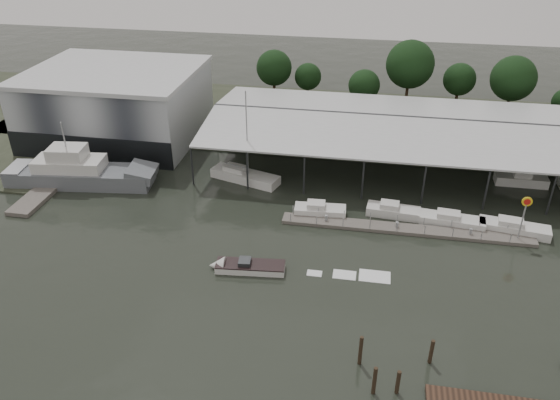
% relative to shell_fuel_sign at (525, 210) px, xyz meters
% --- Properties ---
extents(ground, '(200.00, 200.00, 0.00)m').
position_rel_shell_fuel_sign_xyz_m(ground, '(-27.00, -9.99, -3.93)').
color(ground, black).
rests_on(ground, ground).
extents(land_strip_far, '(140.00, 30.00, 0.30)m').
position_rel_shell_fuel_sign_xyz_m(land_strip_far, '(-27.00, 32.01, -3.83)').
color(land_strip_far, '#3B4130').
rests_on(land_strip_far, ground).
extents(land_strip_west, '(20.00, 40.00, 0.30)m').
position_rel_shell_fuel_sign_xyz_m(land_strip_west, '(-67.00, 20.01, -3.83)').
color(land_strip_west, '#3B4130').
rests_on(land_strip_west, ground).
extents(storage_warehouse, '(24.50, 20.50, 10.50)m').
position_rel_shell_fuel_sign_xyz_m(storage_warehouse, '(-55.00, 19.95, 1.36)').
color(storage_warehouse, '#A5ABB0').
rests_on(storage_warehouse, ground).
extents(covered_boat_shed, '(58.24, 24.00, 6.96)m').
position_rel_shell_fuel_sign_xyz_m(covered_boat_shed, '(-10.00, 18.01, 2.20)').
color(covered_boat_shed, silver).
rests_on(covered_boat_shed, ground).
extents(trawler_dock, '(3.00, 18.00, 0.50)m').
position_rel_shell_fuel_sign_xyz_m(trawler_dock, '(-57.00, 4.01, -3.68)').
color(trawler_dock, '#5E5953').
rests_on(trawler_dock, ground).
extents(floating_dock, '(28.00, 2.00, 1.40)m').
position_rel_shell_fuel_sign_xyz_m(floating_dock, '(-12.00, 0.01, -3.72)').
color(floating_dock, '#5E5953').
rests_on(floating_dock, ground).
extents(shell_fuel_sign, '(1.10, 0.18, 5.55)m').
position_rel_shell_fuel_sign_xyz_m(shell_fuel_sign, '(0.00, 0.00, 0.00)').
color(shell_fuel_sign, gray).
rests_on(shell_fuel_sign, ground).
extents(grey_trawler, '(19.67, 6.81, 8.84)m').
position_rel_shell_fuel_sign_xyz_m(grey_trawler, '(-53.36, 4.18, -2.35)').
color(grey_trawler, '#5B5F65').
rests_on(grey_trawler, ground).
extents(white_sailboat, '(9.66, 5.30, 12.56)m').
position_rel_shell_fuel_sign_xyz_m(white_sailboat, '(-32.74, 8.74, -3.28)').
color(white_sailboat, silver).
rests_on(white_sailboat, ground).
extents(speedboat_underway, '(18.65, 3.78, 2.00)m').
position_rel_shell_fuel_sign_xyz_m(speedboat_underway, '(-28.24, -10.27, -3.53)').
color(speedboat_underway, silver).
rests_on(speedboat_underway, ground).
extents(moored_cruiser_0, '(6.13, 2.56, 1.70)m').
position_rel_shell_fuel_sign_xyz_m(moored_cruiser_0, '(-21.96, 1.76, -3.31)').
color(moored_cruiser_0, silver).
rests_on(moored_cruiser_0, ground).
extents(moored_cruiser_1, '(6.35, 2.78, 1.70)m').
position_rel_shell_fuel_sign_xyz_m(moored_cruiser_1, '(-13.46, 3.20, -3.31)').
color(moored_cruiser_1, silver).
rests_on(moored_cruiser_1, ground).
extents(moored_cruiser_2, '(7.43, 2.96, 1.70)m').
position_rel_shell_fuel_sign_xyz_m(moored_cruiser_2, '(-6.85, 2.20, -3.31)').
color(moored_cruiser_2, silver).
rests_on(moored_cruiser_2, ground).
extents(moored_cruiser_3, '(7.82, 3.35, 1.70)m').
position_rel_shell_fuel_sign_xyz_m(moored_cruiser_3, '(-0.14, 1.80, -3.31)').
color(moored_cruiser_3, silver).
rests_on(moored_cruiser_3, ground).
extents(mooring_pilings, '(5.95, 8.35, 3.55)m').
position_rel_shell_fuel_sign_xyz_m(mooring_pilings, '(-13.62, -23.80, -2.89)').
color(mooring_pilings, '#35281A').
rests_on(mooring_pilings, ground).
extents(horizon_tree_line, '(67.44, 10.69, 12.03)m').
position_rel_shell_fuel_sign_xyz_m(horizon_tree_line, '(-5.18, 38.66, 2.55)').
color(horizon_tree_line, '#312115').
rests_on(horizon_tree_line, ground).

